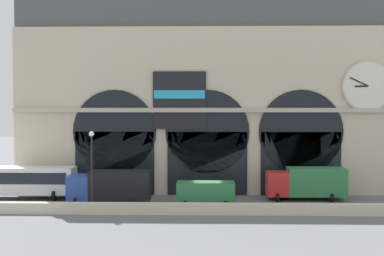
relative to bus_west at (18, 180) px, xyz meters
The scene contains 8 objects.
ground_plane 18.70m from the bus_west, ahead, with size 200.00×200.00×0.00m, color slate.
quay_parapet_wall 19.75m from the bus_west, 20.51° to the right, with size 90.00×0.70×0.96m, color beige.
station_building 20.68m from the bus_west, 13.93° to the left, with size 39.60×4.44×20.28m.
bus_west is the anchor object (origin of this frame).
box_truck_midwest 9.94m from the bus_west, 16.01° to the right, with size 7.50×2.91×3.12m.
van_center 18.59m from the bus_west, 10.09° to the right, with size 5.20×2.48×2.20m.
box_truck_mideast 28.03m from the bus_west, ahead, with size 7.50×2.91×3.12m.
street_lamp_quayside 10.87m from the bus_west, 35.38° to the right, with size 0.44×0.44×6.90m.
Camera 1 is at (-0.20, -47.07, 9.11)m, focal length 48.22 mm.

